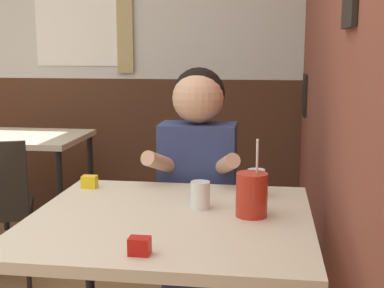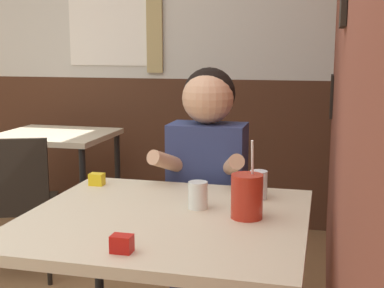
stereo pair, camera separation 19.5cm
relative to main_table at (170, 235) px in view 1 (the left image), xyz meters
The scene contains 10 objects.
brick_wall_right 1.25m from the main_table, 56.10° to the left, with size 0.08×4.63×2.70m.
back_wall 2.42m from the main_table, 107.11° to the left, with size 5.48×0.09×2.70m.
main_table is the anchor object (origin of this frame).
background_table 1.99m from the main_table, 128.85° to the left, with size 0.74×0.65×0.76m.
person_seated 0.61m from the main_table, 88.60° to the left, with size 0.42×0.42×1.25m.
cocktail_pitcher 0.31m from the main_table, ahead, with size 0.11×0.11×0.27m.
glass_near_pitcher 0.42m from the main_table, 45.61° to the left, with size 0.07×0.07×0.11m.
glass_center 0.18m from the main_table, 50.02° to the left, with size 0.07×0.07×0.10m.
condiment_ketchup 0.36m from the main_table, 93.38° to the right, with size 0.06×0.04×0.05m.
condiment_mustard 0.52m from the main_table, 140.58° to the left, with size 0.06×0.04×0.05m.
Camera 1 is at (1.00, -1.29, 1.33)m, focal length 50.00 mm.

